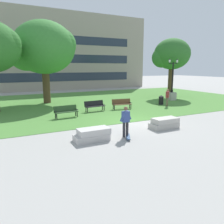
{
  "coord_description": "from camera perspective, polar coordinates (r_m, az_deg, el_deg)",
  "views": [
    {
      "loc": [
        -7.78,
        -12.61,
        3.76
      ],
      "look_at": [
        -2.23,
        -1.4,
        1.2
      ],
      "focal_mm": 35.0,
      "sensor_mm": 36.0,
      "label": 1
    }
  ],
  "objects": [
    {
      "name": "ground_plane",
      "position": [
        15.29,
        5.16,
        -2.72
      ],
      "size": [
        140.0,
        140.0,
        0.0
      ],
      "primitive_type": "plane",
      "color": "#A3A09B"
    },
    {
      "name": "grass_lawn",
      "position": [
        24.21,
        -7.28,
        2.56
      ],
      "size": [
        40.0,
        20.0,
        0.02
      ],
      "primitive_type": "cube",
      "color": "#4C8438",
      "rests_on": "ground"
    },
    {
      "name": "concrete_block_center",
      "position": [
        11.53,
        -5.12,
        -5.91
      ],
      "size": [
        1.86,
        0.9,
        0.64
      ],
      "color": "#BCB7B2",
      "rests_on": "ground"
    },
    {
      "name": "concrete_block_left",
      "position": [
        14.18,
        13.54,
        -2.86
      ],
      "size": [
        1.82,
        0.9,
        0.64
      ],
      "color": "#B2ADA3",
      "rests_on": "ground"
    },
    {
      "name": "person_skateboarder",
      "position": [
        11.84,
        3.59,
        -2.12
      ],
      "size": [
        0.85,
        0.34,
        1.71
      ],
      "color": "#28282D",
      "rests_on": "ground"
    },
    {
      "name": "skateboard",
      "position": [
        11.84,
        4.23,
        -6.55
      ],
      "size": [
        0.66,
        0.99,
        0.14
      ],
      "color": "#2D4C75",
      "rests_on": "ground"
    },
    {
      "name": "park_bench_near_left",
      "position": [
        18.99,
        -4.58,
        1.76
      ],
      "size": [
        1.84,
        0.68,
        0.9
      ],
      "color": "black",
      "rests_on": "grass_lawn"
    },
    {
      "name": "park_bench_near_right",
      "position": [
        16.91,
        -11.95,
        0.32
      ],
      "size": [
        1.83,
        0.66,
        0.9
      ],
      "color": "#284723",
      "rests_on": "grass_lawn"
    },
    {
      "name": "park_bench_far_left",
      "position": [
        20.01,
        2.55,
        2.29
      ],
      "size": [
        1.85,
        0.76,
        0.9
      ],
      "color": "brown",
      "rests_on": "grass_lawn"
    },
    {
      "name": "lamp_post_right",
      "position": [
        26.35,
        15.34,
        5.11
      ],
      "size": [
        1.32,
        0.8,
        4.71
      ],
      "color": "#ADA89E",
      "rests_on": "grass_lawn"
    },
    {
      "name": "tree_far_left",
      "position": [
        29.69,
        15.29,
        14.22
      ],
      "size": [
        4.79,
        4.56,
        7.35
      ],
      "color": "#4C3823",
      "rests_on": "grass_lawn"
    },
    {
      "name": "tree_near_right",
      "position": [
        24.4,
        -17.52,
        15.58
      ],
      "size": [
        6.65,
        6.33,
        8.44
      ],
      "color": "#4C3823",
      "rests_on": "grass_lawn"
    },
    {
      "name": "trash_bin",
      "position": [
        22.94,
        12.7,
        3.12
      ],
      "size": [
        0.49,
        0.49,
        0.96
      ],
      "color": "black",
      "rests_on": "grass_lawn"
    },
    {
      "name": "person_bystander_near_lawn",
      "position": [
        21.96,
        14.25,
        3.94
      ],
      "size": [
        0.64,
        0.56,
        1.71
      ],
      "color": "brown",
      "rests_on": "grass_lawn"
    },
    {
      "name": "building_facade_distant",
      "position": [
        38.62,
        -11.13,
        15.28
      ],
      "size": [
        29.11,
        1.03,
        12.82
      ],
      "color": "gray",
      "rests_on": "ground"
    }
  ]
}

